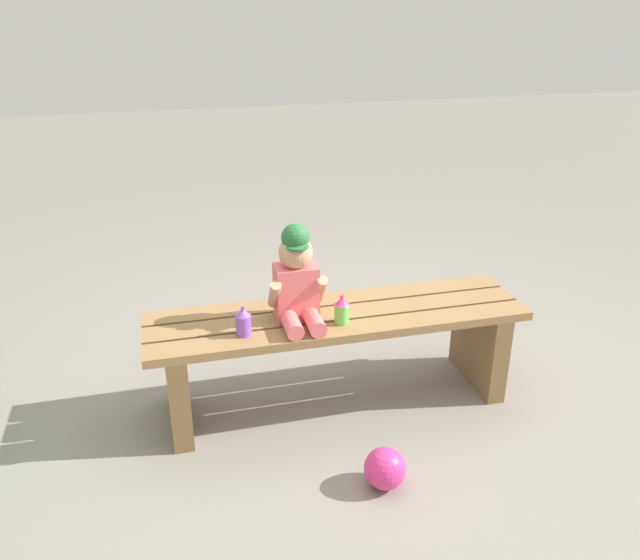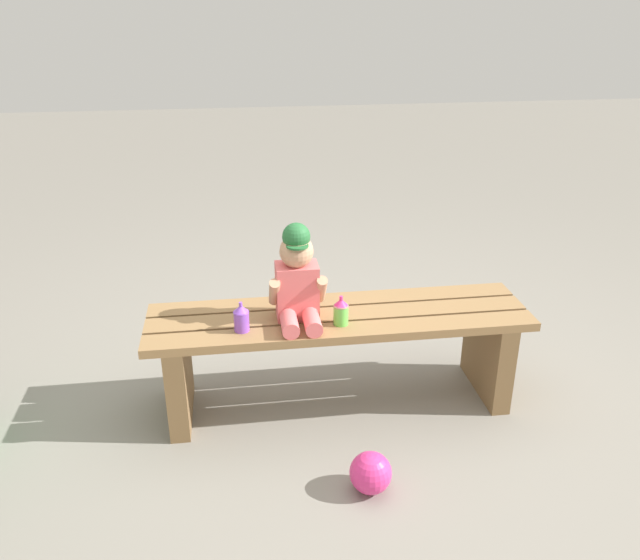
# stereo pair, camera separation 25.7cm
# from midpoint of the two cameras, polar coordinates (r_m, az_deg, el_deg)

# --- Properties ---
(ground_plane) EXTENTS (16.00, 16.00, 0.00)m
(ground_plane) POSITION_cam_midpoint_polar(r_m,az_deg,el_deg) (2.93, 4.13, -10.62)
(ground_plane) COLOR gray
(park_bench) EXTENTS (1.59, 0.41, 0.44)m
(park_bench) POSITION_cam_midpoint_polar(r_m,az_deg,el_deg) (2.77, 4.31, -5.54)
(park_bench) COLOR olive
(park_bench) RESTS_ON ground_plane
(child_figure) EXTENTS (0.23, 0.27, 0.40)m
(child_figure) POSITION_cam_midpoint_polar(r_m,az_deg,el_deg) (2.58, 0.83, 0.06)
(child_figure) COLOR #E56666
(child_figure) RESTS_ON park_bench
(sippy_cup_left) EXTENTS (0.06, 0.06, 0.12)m
(sippy_cup_left) POSITION_cam_midpoint_polar(r_m,az_deg,el_deg) (2.54, -4.08, -3.38)
(sippy_cup_left) COLOR #8C4CCC
(sippy_cup_left) RESTS_ON park_bench
(sippy_cup_right) EXTENTS (0.06, 0.06, 0.12)m
(sippy_cup_right) POSITION_cam_midpoint_polar(r_m,az_deg,el_deg) (2.59, 4.69, -2.81)
(sippy_cup_right) COLOR #66CC4C
(sippy_cup_right) RESTS_ON park_bench
(toy_ball) EXTENTS (0.15, 0.15, 0.15)m
(toy_ball) POSITION_cam_midpoint_polar(r_m,az_deg,el_deg) (2.45, 7.61, -16.56)
(toy_ball) COLOR #E5337F
(toy_ball) RESTS_ON ground_plane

